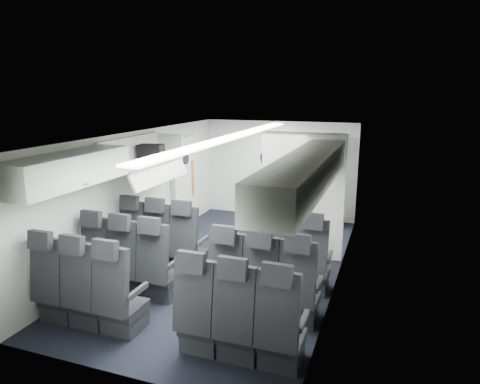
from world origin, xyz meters
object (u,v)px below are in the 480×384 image
Objects in this scene: seat_row_rear at (158,309)px; carry_on_bag at (151,152)px; seat_row_front at (219,253)px; boarding_door at (184,183)px; seat_row_mid at (193,277)px; flight_attendant at (269,193)px; galley_unit at (319,181)px.

carry_on_bag reaches higher than seat_row_rear.
carry_on_bag is at bearing 121.58° from seat_row_rear.
seat_row_front is 2.71m from boarding_door.
flight_attendant is at bearing 87.86° from seat_row_mid.
carry_on_bag reaches higher than flight_attendant.
seat_row_mid and seat_row_rear have the same top height.
boarding_door is (-2.59, -1.17, 0.00)m from galley_unit.
boarding_door is (-1.64, 3.89, 0.55)m from seat_row_rear.
flight_attendant reaches higher than seat_row_rear.
seat_row_front is at bearing -106.28° from galley_unit.
seat_row_rear is 1.79× the size of boarding_door.
galley_unit is 3.74m from carry_on_bag.
seat_row_mid is 1.79× the size of boarding_door.
flight_attendant is 4.14× the size of carry_on_bag.
seat_row_mid is at bearing -55.64° from carry_on_bag.
seat_row_front is at bearing 90.00° from seat_row_rear.
flight_attendant is at bearing 88.33° from seat_row_rear.
galley_unit is at bearing 24.28° from boarding_door.
seat_row_front is at bearing -165.78° from flight_attendant.
boarding_door is (-1.64, 2.09, 0.55)m from seat_row_front.
carry_on_bag reaches higher than boarding_door.
seat_row_front is 2.33m from flight_attendant.
seat_row_mid is at bearing -61.23° from boarding_door.
galley_unit is 1.28m from flight_attendant.
galley_unit is 4.76× the size of carry_on_bag.
seat_row_rear is 3.04m from carry_on_bag.
boarding_door reaches higher than seat_row_mid.
boarding_door is at bearing 128.16° from seat_row_front.
seat_row_mid is 3.22m from flight_attendant.
seat_row_mid is 3.45m from boarding_door.
galley_unit is (0.95, 4.15, 0.55)m from seat_row_mid.
seat_row_front is at bearing -30.13° from carry_on_bag.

